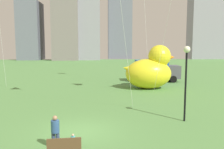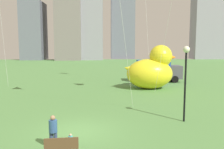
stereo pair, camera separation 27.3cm
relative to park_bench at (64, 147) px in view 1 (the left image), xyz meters
The scene contains 8 objects.
ground_plane 3.16m from the park_bench, 83.53° to the left, with size 140.00×140.00×0.00m, color #558846.
park_bench is the anchor object (origin of this frame).
person_adult 1.16m from the park_bench, 120.21° to the left, with size 0.39×0.39×1.58m.
person_child 0.62m from the park_bench, 59.88° to the left, with size 0.21×0.21×0.84m.
giant_inflatable_duck 18.07m from the park_bench, 66.96° to the left, with size 5.85×3.75×4.85m.
lamppost 8.90m from the park_bench, 34.64° to the left, with size 0.42×0.42×4.76m.
box_truck 23.47m from the park_bench, 67.74° to the left, with size 5.72×2.41×2.85m.
city_skyline 75.79m from the park_bench, 86.22° to the left, with size 69.19×15.18×38.63m.
Camera 1 is at (1.25, -13.23, 4.82)m, focal length 39.16 mm.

